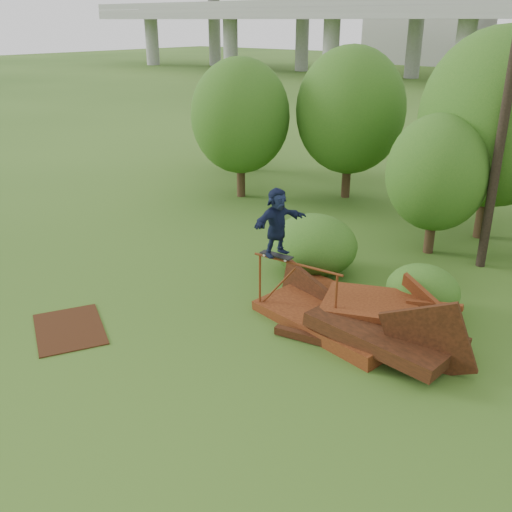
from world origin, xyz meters
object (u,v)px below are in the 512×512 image
Objects in this scene: scrap_pile at (360,320)px; skater at (277,222)px; flat_plate at (69,329)px; utility_pole at (507,101)px.

scrap_pile is 3.16m from skater.
flat_plate is (-5.65, -4.55, -0.33)m from scrap_pile.
scrap_pile is 7.27m from flat_plate.
scrap_pile is at bearing -97.91° from utility_pole.
skater is 0.77× the size of flat_plate.
flat_plate is at bearing -121.43° from utility_pole.
flat_plate is (-3.53, -3.91, -2.58)m from skater.
skater is at bearing 47.94° from flat_plate.
skater is at bearing -163.24° from scrap_pile.
utility_pole is at bearing 58.57° from flat_plate.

